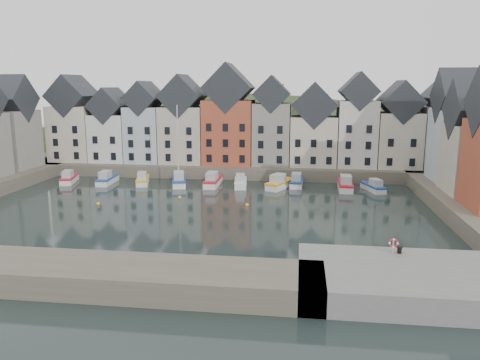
% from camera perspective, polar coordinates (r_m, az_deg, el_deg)
% --- Properties ---
extents(ground, '(260.00, 260.00, 0.00)m').
position_cam_1_polar(ground, '(58.82, -5.54, -4.22)').
color(ground, black).
rests_on(ground, ground).
extents(far_quay, '(90.00, 16.00, 2.00)m').
position_cam_1_polar(far_quay, '(87.40, -1.17, 1.67)').
color(far_quay, brown).
rests_on(far_quay, ground).
extents(near_quay, '(18.00, 10.00, 2.00)m').
position_cam_1_polar(near_quay, '(39.22, 20.66, -11.54)').
color(near_quay, '#60605E').
rests_on(near_quay, ground).
extents(near_wall, '(50.00, 6.00, 2.00)m').
position_cam_1_polar(near_wall, '(42.94, -25.83, -9.94)').
color(near_wall, brown).
rests_on(near_wall, ground).
extents(hillside, '(153.60, 70.40, 64.00)m').
position_cam_1_polar(hillside, '(116.89, 0.79, -5.36)').
color(hillside, '#1F3219').
rests_on(hillside, ground).
extents(far_terrace, '(72.37, 8.16, 17.78)m').
position_cam_1_polar(far_terrace, '(84.01, 0.79, 6.70)').
color(far_terrace, beige).
rests_on(far_terrace, far_quay).
extents(mooring_buoys, '(20.50, 5.50, 0.50)m').
position_cam_1_polar(mooring_buoys, '(64.73, -7.95, -2.68)').
color(mooring_buoys, '#F2A51C').
rests_on(mooring_buoys, ground).
extents(boat_a, '(3.37, 6.46, 2.37)m').
position_cam_1_polar(boat_a, '(82.55, -20.12, 0.18)').
color(boat_a, silver).
rests_on(boat_a, ground).
extents(boat_b, '(2.36, 6.44, 2.43)m').
position_cam_1_polar(boat_b, '(79.74, -15.91, 0.08)').
color(boat_b, silver).
rests_on(boat_b, ground).
extents(boat_c, '(3.40, 6.28, 2.31)m').
position_cam_1_polar(boat_c, '(78.02, -11.80, 0.01)').
color(boat_c, silver).
rests_on(boat_c, ground).
extents(boat_d, '(3.86, 7.14, 13.05)m').
position_cam_1_polar(boat_d, '(76.04, -7.46, -0.01)').
color(boat_d, silver).
rests_on(boat_d, ground).
extents(boat_e, '(2.15, 6.79, 2.60)m').
position_cam_1_polar(boat_e, '(75.21, -3.33, -0.12)').
color(boat_e, silver).
rests_on(boat_e, ground).
extents(boat_f, '(2.61, 6.28, 2.34)m').
position_cam_1_polar(boat_f, '(74.48, 0.06, -0.27)').
color(boat_f, silver).
rests_on(boat_f, ground).
extents(boat_g, '(4.74, 7.00, 2.59)m').
position_cam_1_polar(boat_g, '(73.54, 4.90, -0.41)').
color(boat_g, silver).
rests_on(boat_g, ground).
extents(boat_h, '(2.25, 6.39, 2.42)m').
position_cam_1_polar(boat_h, '(75.54, 6.91, -0.17)').
color(boat_h, silver).
rests_on(boat_h, ground).
extents(boat_i, '(2.30, 6.93, 2.64)m').
position_cam_1_polar(boat_i, '(73.97, 12.71, -0.57)').
color(boat_i, silver).
rests_on(boat_i, ground).
extents(boat_j, '(3.42, 5.90, 2.17)m').
position_cam_1_polar(boat_j, '(74.15, 15.96, -0.82)').
color(boat_j, silver).
rests_on(boat_j, ground).
extents(mooring_bollard, '(0.48, 0.48, 0.56)m').
position_cam_1_polar(mooring_bollard, '(41.81, 18.87, -8.05)').
color(mooring_bollard, black).
rests_on(mooring_bollard, near_quay).
extents(life_ring_post, '(0.80, 0.17, 1.30)m').
position_cam_1_polar(life_ring_post, '(41.49, 18.19, -7.35)').
color(life_ring_post, gray).
rests_on(life_ring_post, near_quay).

